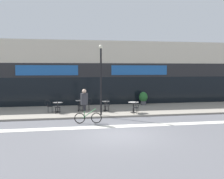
{
  "coord_description": "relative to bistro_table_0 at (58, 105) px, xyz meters",
  "views": [
    {
      "loc": [
        -2.57,
        -12.42,
        3.29
      ],
      "look_at": [
        0.81,
        6.23,
        1.75
      ],
      "focal_mm": 42.0,
      "sensor_mm": 36.0,
      "label": 1
    }
  ],
  "objects": [
    {
      "name": "bistro_table_3",
      "position": [
        5.32,
        -1.15,
        0.03
      ],
      "size": [
        0.75,
        0.75,
        0.76
      ],
      "color": "black",
      "rests_on": "sidewalk_slab"
    },
    {
      "name": "storefront_facade",
      "position": [
        3.08,
        5.25,
        2.19
      ],
      "size": [
        40.0,
        4.06,
        5.67
      ],
      "color": "beige",
      "rests_on": "ground"
    },
    {
      "name": "bistro_table_0",
      "position": [
        0.0,
        0.0,
        0.0
      ],
      "size": [
        0.71,
        0.71,
        0.72
      ],
      "color": "black",
      "rests_on": "sidewalk_slab"
    },
    {
      "name": "cyclist_0",
      "position": [
        1.69,
        -3.68,
        0.58
      ],
      "size": [
        1.63,
        0.54,
        2.06
      ],
      "rotation": [
        0.0,
        0.0,
        -0.1
      ],
      "color": "black",
      "rests_on": "ground"
    },
    {
      "name": "bistro_table_2",
      "position": [
        3.49,
        0.06,
        -0.01
      ],
      "size": [
        0.62,
        0.62,
        0.71
      ],
      "color": "black",
      "rests_on": "sidewalk_slab"
    },
    {
      "name": "lamp_post",
      "position": [
        2.92,
        -1.69,
        2.24
      ],
      "size": [
        0.26,
        0.26,
        4.73
      ],
      "color": "black",
      "rests_on": "sidewalk_slab"
    },
    {
      "name": "cafe_chair_1_near",
      "position": [
        1.61,
        -0.1,
        0.0
      ],
      "size": [
        0.42,
        0.59,
        0.9
      ],
      "rotation": [
        0.0,
        0.0,
        1.63
      ],
      "color": "black",
      "rests_on": "sidewalk_slab"
    },
    {
      "name": "cafe_chair_0_side",
      "position": [
        -0.63,
        -0.0,
        0.0
      ],
      "size": [
        0.59,
        0.42,
        0.9
      ],
      "rotation": [
        0.0,
        0.0,
        0.06
      ],
      "color": "black",
      "rests_on": "sidewalk_slab"
    },
    {
      "name": "cafe_chair_1_side",
      "position": [
        2.24,
        0.53,
        0.0
      ],
      "size": [
        0.59,
        0.42,
        0.9
      ],
      "rotation": [
        0.0,
        0.0,
        3.2
      ],
      "color": "black",
      "rests_on": "sidewalk_slab"
    },
    {
      "name": "bike_lane_stripe",
      "position": [
        3.08,
        -4.81,
        -0.63
      ],
      "size": [
        36.0,
        0.7,
        0.01
      ],
      "primitive_type": "cube",
      "color": "silver",
      "rests_on": "ground"
    },
    {
      "name": "cafe_chair_2_near",
      "position": [
        3.49,
        -0.56,
        0.0
      ],
      "size": [
        0.41,
        0.58,
        0.9
      ],
      "rotation": [
        0.0,
        0.0,
        1.6
      ],
      "color": "black",
      "rests_on": "sidewalk_slab"
    },
    {
      "name": "planter_pot",
      "position": [
        7.17,
        2.46,
        0.11
      ],
      "size": [
        0.74,
        0.74,
        1.14
      ],
      "color": "#4C4C51",
      "rests_on": "sidewalk_slab"
    },
    {
      "name": "sidewalk_slab",
      "position": [
        3.08,
        0.53,
        -0.57
      ],
      "size": [
        40.0,
        5.5,
        0.12
      ],
      "primitive_type": "cube",
      "color": "gray",
      "rests_on": "ground"
    },
    {
      "name": "cafe_chair_3_near",
      "position": [
        5.33,
        -1.78,
        0.0
      ],
      "size": [
        0.42,
        0.58,
        0.9
      ],
      "rotation": [
        0.0,
        0.0,
        1.63
      ],
      "color": "black",
      "rests_on": "sidewalk_slab"
    },
    {
      "name": "ground_plane",
      "position": [
        3.08,
        -6.72,
        -0.63
      ],
      "size": [
        120.0,
        120.0,
        0.0
      ],
      "primitive_type": "plane",
      "color": "#5B5B60"
    },
    {
      "name": "cafe_chair_0_near",
      "position": [
        -0.0,
        -0.63,
        0.0
      ],
      "size": [
        0.42,
        0.58,
        0.9
      ],
      "rotation": [
        0.0,
        0.0,
        1.52
      ],
      "color": "black",
      "rests_on": "sidewalk_slab"
    },
    {
      "name": "bistro_table_1",
      "position": [
        1.61,
        0.52,
        0.02
      ],
      "size": [
        0.64,
        0.64,
        0.75
      ],
      "color": "black",
      "rests_on": "sidewalk_slab"
    }
  ]
}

